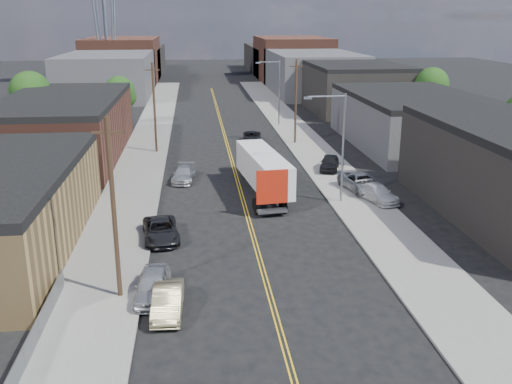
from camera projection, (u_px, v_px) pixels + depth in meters
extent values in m
plane|color=black|center=(222.00, 127.00, 79.64)|extent=(260.00, 260.00, 0.00)
cube|color=gold|center=(229.00, 151.00, 65.39)|extent=(0.32, 120.00, 0.01)
cube|color=slate|center=(145.00, 152.00, 64.38)|extent=(5.00, 140.00, 0.15)
cube|color=slate|center=(310.00, 148.00, 66.36)|extent=(5.00, 140.00, 0.15)
cube|color=#4B281E|center=(63.00, 130.00, 61.69)|extent=(12.00, 26.00, 6.00)
cube|color=black|center=(60.00, 99.00, 60.71)|extent=(12.00, 26.00, 0.60)
cube|color=navy|center=(455.00, 174.00, 42.16)|extent=(0.30, 20.00, 0.80)
cube|color=#323234|center=(413.00, 122.00, 67.81)|extent=(14.00, 24.00, 5.50)
cube|color=black|center=(415.00, 96.00, 66.91)|extent=(14.00, 24.00, 0.60)
cube|color=black|center=(354.00, 89.00, 92.29)|extent=(14.00, 22.00, 7.00)
cube|color=black|center=(355.00, 65.00, 91.16)|extent=(14.00, 22.00, 0.60)
cube|color=#323234|center=(109.00, 75.00, 109.62)|extent=(16.00, 30.00, 8.00)
cube|color=#323234|center=(313.00, 73.00, 113.78)|extent=(16.00, 30.00, 8.00)
cube|color=#4B281E|center=(123.00, 60.00, 133.07)|extent=(16.00, 26.00, 10.00)
cube|color=#4B281E|center=(292.00, 59.00, 137.22)|extent=(16.00, 26.00, 10.00)
cube|color=black|center=(132.00, 60.00, 152.51)|extent=(16.00, 40.00, 7.00)
cube|color=black|center=(279.00, 59.00, 156.66)|extent=(16.00, 40.00, 7.00)
cylinder|color=gray|center=(105.00, 15.00, 120.41)|extent=(0.80, 0.80, 30.00)
cylinder|color=gray|center=(95.00, 15.00, 118.56)|extent=(1.94, 1.94, 29.98)
cylinder|color=gray|center=(112.00, 15.00, 118.92)|extent=(1.94, 1.94, 29.98)
cylinder|color=gray|center=(97.00, 15.00, 121.90)|extent=(1.94, 1.94, 29.98)
cylinder|color=gray|center=(114.00, 15.00, 122.27)|extent=(1.94, 1.94, 29.98)
cylinder|color=gray|center=(343.00, 150.00, 45.90)|extent=(0.18, 0.18, 9.00)
cylinder|color=gray|center=(327.00, 96.00, 44.47)|extent=(3.00, 0.12, 0.12)
cube|color=gray|center=(308.00, 98.00, 44.35)|extent=(0.60, 0.25, 0.18)
cylinder|color=gray|center=(279.00, 94.00, 79.14)|extent=(0.18, 0.18, 9.00)
cylinder|color=gray|center=(269.00, 62.00, 77.72)|extent=(3.00, 0.12, 0.12)
cube|color=gray|center=(258.00, 63.00, 77.59)|extent=(0.60, 0.25, 0.18)
cylinder|color=black|center=(114.00, 212.00, 29.82)|extent=(0.26, 0.26, 10.00)
cube|color=black|center=(108.00, 133.00, 28.58)|extent=(1.60, 0.12, 0.12)
cylinder|color=black|center=(154.00, 109.00, 63.06)|extent=(0.26, 0.26, 10.00)
cube|color=black|center=(152.00, 70.00, 61.82)|extent=(1.60, 0.12, 0.12)
cylinder|color=black|center=(296.00, 102.00, 67.62)|extent=(0.26, 0.26, 10.00)
cube|color=black|center=(296.00, 66.00, 66.38)|extent=(1.60, 0.12, 0.12)
cube|color=slate|center=(24.00, 359.00, 24.61)|extent=(0.02, 16.00, 1.20)
cube|color=slate|center=(23.00, 347.00, 24.43)|extent=(0.05, 16.00, 0.05)
cylinder|color=black|center=(34.00, 120.00, 71.73)|extent=(0.36, 0.36, 4.50)
sphere|color=black|center=(30.00, 91.00, 70.67)|extent=(5.04, 5.04, 5.04)
sphere|color=black|center=(37.00, 98.00, 71.28)|extent=(3.96, 3.96, 3.96)
sphere|color=black|center=(26.00, 97.00, 70.42)|extent=(3.60, 3.60, 3.60)
cylinder|color=black|center=(121.00, 113.00, 79.53)|extent=(0.36, 0.36, 3.75)
sphere|color=black|center=(120.00, 91.00, 78.65)|extent=(4.20, 4.20, 4.20)
sphere|color=black|center=(125.00, 96.00, 79.21)|extent=(3.30, 3.30, 3.30)
sphere|color=black|center=(116.00, 95.00, 78.37)|extent=(3.00, 3.00, 3.00)
cylinder|color=black|center=(430.00, 108.00, 82.13)|extent=(0.36, 0.36, 4.25)
sphere|color=black|center=(432.00, 84.00, 81.12)|extent=(4.76, 4.76, 4.76)
sphere|color=black|center=(435.00, 90.00, 81.72)|extent=(3.74, 3.74, 3.74)
sphere|color=black|center=(429.00, 89.00, 80.87)|extent=(3.40, 3.40, 3.40)
cube|color=silver|center=(263.00, 168.00, 48.41)|extent=(3.75, 11.44, 2.62)
cube|color=#9B1C0B|center=(272.00, 187.00, 43.08)|extent=(2.45, 0.41, 2.64)
cube|color=gray|center=(272.00, 211.00, 43.64)|extent=(2.37, 0.87, 0.25)
cube|color=black|center=(255.00, 160.00, 55.28)|extent=(2.68, 3.25, 2.90)
cylinder|color=black|center=(270.00, 206.00, 44.99)|extent=(2.53, 1.22, 0.94)
cylinder|color=black|center=(255.00, 170.00, 55.57)|extent=(2.43, 1.21, 0.94)
imported|color=#B1B5B6|center=(153.00, 285.00, 31.03)|extent=(1.99, 4.57, 1.53)
imported|color=#8D835C|center=(168.00, 301.00, 29.47)|extent=(1.63, 4.29, 1.40)
imported|color=black|center=(161.00, 230.00, 39.20)|extent=(2.92, 5.27, 1.40)
imported|color=#A3A6A8|center=(184.00, 174.00, 53.21)|extent=(2.42, 4.82, 1.34)
imported|color=#929496|center=(362.00, 183.00, 49.68)|extent=(3.52, 5.84, 1.52)
imported|color=#BDBDBD|center=(378.00, 193.00, 46.98)|extent=(3.05, 4.91, 1.33)
imported|color=black|center=(330.00, 163.00, 56.50)|extent=(2.96, 4.65, 1.47)
imported|color=black|center=(252.00, 137.00, 69.48)|extent=(2.66, 4.94, 1.32)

